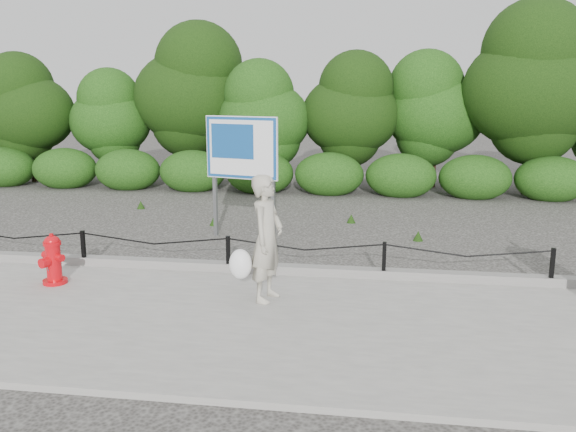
% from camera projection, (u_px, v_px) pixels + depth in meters
% --- Properties ---
extents(ground, '(90.00, 90.00, 0.00)m').
position_uv_depth(ground, '(229.00, 276.00, 9.96)').
color(ground, '#2D2B28').
rests_on(ground, ground).
extents(sidewalk, '(14.00, 4.00, 0.08)m').
position_uv_depth(sidewalk, '(192.00, 320.00, 8.01)').
color(sidewalk, gray).
rests_on(sidewalk, ground).
extents(curb, '(14.00, 0.22, 0.14)m').
position_uv_depth(curb, '(229.00, 267.00, 9.97)').
color(curb, slate).
rests_on(curb, sidewalk).
extents(chain_barrier, '(10.06, 0.06, 0.60)m').
position_uv_depth(chain_barrier, '(228.00, 250.00, 9.86)').
color(chain_barrier, black).
rests_on(chain_barrier, sidewalk).
extents(treeline, '(20.21, 4.01, 5.20)m').
position_uv_depth(treeline, '(333.00, 100.00, 17.90)').
color(treeline, black).
rests_on(treeline, ground).
extents(fire_hydrant, '(0.48, 0.48, 0.79)m').
position_uv_depth(fire_hydrant, '(53.00, 260.00, 9.29)').
color(fire_hydrant, red).
rests_on(fire_hydrant, sidewalk).
extents(pedestrian, '(0.79, 0.73, 1.79)m').
position_uv_depth(pedestrian, '(265.00, 240.00, 8.49)').
color(pedestrian, '#ABA593').
rests_on(pedestrian, sidewalk).
extents(advertising_sign, '(1.51, 0.46, 2.46)m').
position_uv_depth(advertising_sign, '(242.00, 153.00, 11.98)').
color(advertising_sign, slate).
rests_on(advertising_sign, ground).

